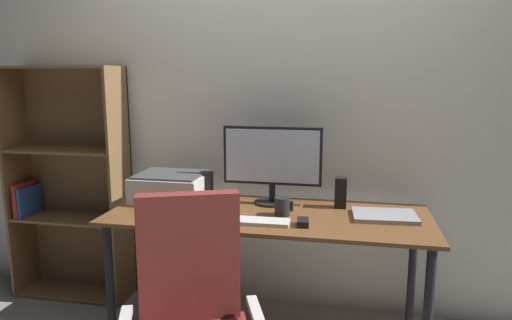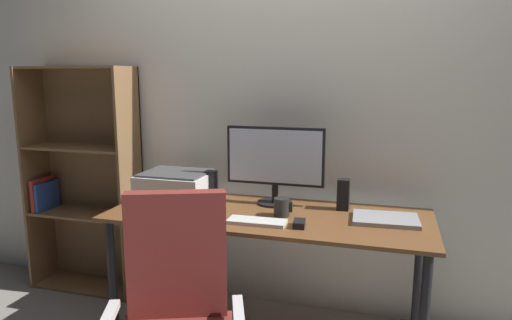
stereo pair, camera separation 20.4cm
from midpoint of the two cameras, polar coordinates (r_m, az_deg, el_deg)
back_wall at (r=2.85m, az=1.27°, el=7.21°), size 6.40×0.10×2.60m
desk at (r=2.48m, az=-0.89°, el=-8.45°), size 1.69×0.67×0.74m
monitor at (r=2.58m, az=-0.24°, el=0.00°), size 0.56×0.20×0.44m
keyboard at (r=2.29m, az=-2.08°, el=-7.67°), size 0.29×0.12×0.02m
mouse at (r=2.25m, az=3.23°, el=-7.77°), size 0.07×0.10×0.03m
coffee_mug at (r=2.40m, az=0.87°, el=-5.80°), size 0.10×0.08×0.10m
laptop at (r=2.43m, az=13.34°, el=-6.77°), size 0.33×0.25×0.02m
speaker_left at (r=2.71m, az=-8.28°, el=-3.22°), size 0.06×0.07×0.17m
speaker_right at (r=2.56m, az=8.22°, el=-4.03°), size 0.06×0.07×0.17m
printer at (r=2.74m, az=-12.62°, el=-3.31°), size 0.40×0.34×0.16m
bookshelf at (r=3.32m, az=-23.74°, el=-2.77°), size 0.76×0.28×1.52m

